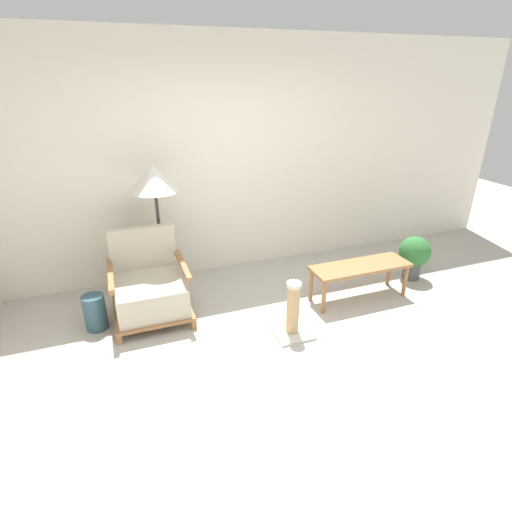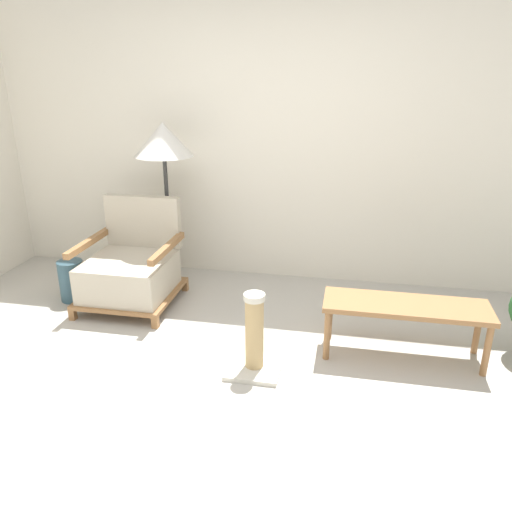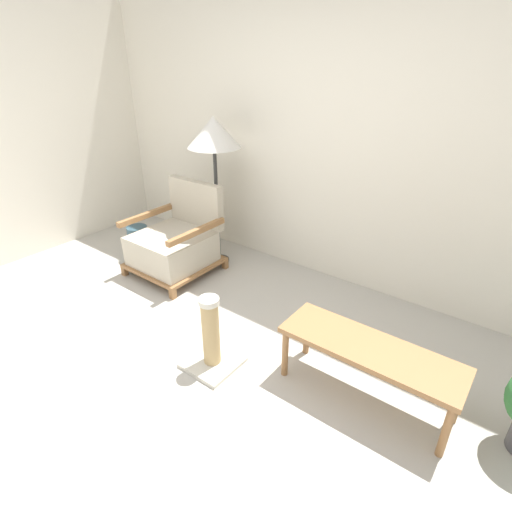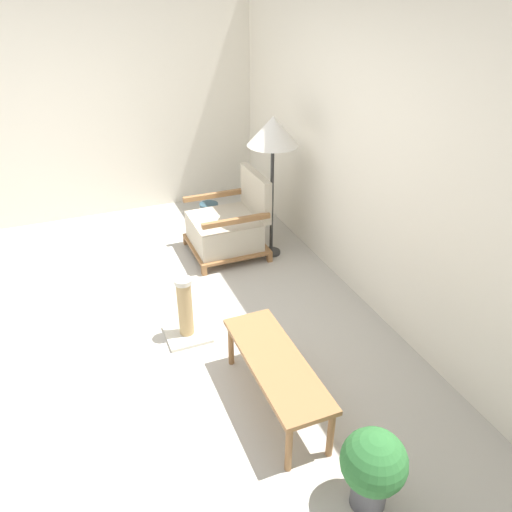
# 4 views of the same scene
# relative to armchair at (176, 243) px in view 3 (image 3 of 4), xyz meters

# --- Properties ---
(ground_plane) EXTENTS (14.00, 14.00, 0.00)m
(ground_plane) POSITION_rel_armchair_xyz_m (1.07, -1.26, -0.30)
(ground_plane) COLOR #B7B2A8
(wall_back) EXTENTS (8.00, 0.06, 2.70)m
(wall_back) POSITION_rel_armchair_xyz_m (1.07, 0.87, 1.05)
(wall_back) COLOR silver
(wall_back) RESTS_ON ground_plane
(armchair) EXTENTS (0.74, 0.76, 0.86)m
(armchair) POSITION_rel_armchair_xyz_m (0.00, 0.00, 0.00)
(armchair) COLOR olive
(armchair) RESTS_ON ground_plane
(floor_lamp) EXTENTS (0.50, 0.50, 1.46)m
(floor_lamp) POSITION_rel_armchair_xyz_m (0.20, 0.40, 0.99)
(floor_lamp) COLOR #2D2D2D
(floor_lamp) RESTS_ON ground_plane
(coffee_table) EXTENTS (1.10, 0.36, 0.40)m
(coffee_table) POSITION_rel_armchair_xyz_m (2.17, -0.43, 0.05)
(coffee_table) COLOR olive
(coffee_table) RESTS_ON ground_plane
(vase) EXTENTS (0.21, 0.21, 0.35)m
(vase) POSITION_rel_armchair_xyz_m (-0.53, -0.05, -0.13)
(vase) COLOR #2D4C5B
(vase) RESTS_ON ground_plane
(scratching_post) EXTENTS (0.35, 0.35, 0.55)m
(scratching_post) POSITION_rel_armchair_xyz_m (1.21, -0.79, -0.10)
(scratching_post) COLOR beige
(scratching_post) RESTS_ON ground_plane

